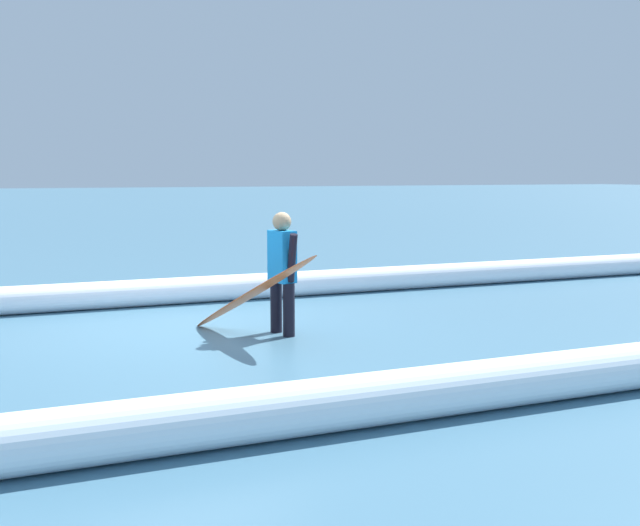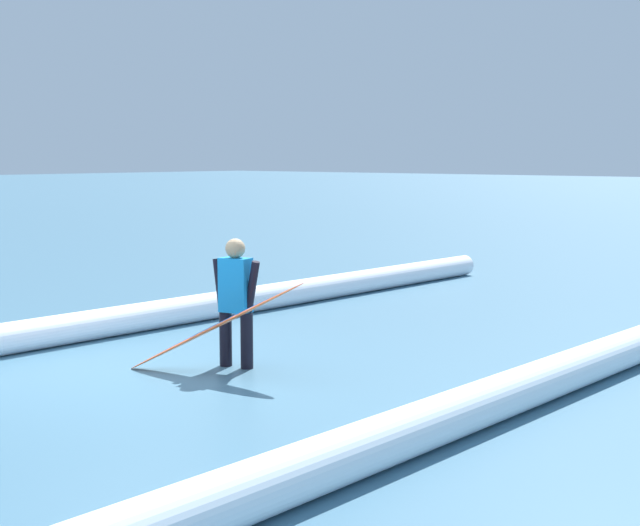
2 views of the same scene
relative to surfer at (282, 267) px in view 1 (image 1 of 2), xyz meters
name	(u,v)px [view 1 (image 1 of 2)]	position (x,y,z in m)	size (l,w,h in m)	color
ground_plane	(188,331)	(1.00, -0.58, -0.80)	(183.71, 183.71, 0.00)	#426E87
surfer	(282,267)	(0.00, 0.00, 0.00)	(0.27, 0.61, 1.44)	black
surfboard	(252,294)	(0.40, 0.09, -0.28)	(1.12, 1.97, 1.07)	#E55926
wave_crest_foreground	(117,294)	(1.56, -2.54, -0.61)	(0.38, 0.38, 20.56)	white
wave_crest_midground	(606,369)	(-1.79, 3.30, -0.60)	(0.41, 0.41, 16.92)	white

